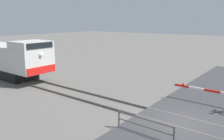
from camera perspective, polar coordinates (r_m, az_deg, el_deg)
The scene contains 5 objects.
ground_plane at distance 13.68m, azimuth 17.07°, elevation -12.64°, with size 160.00×160.00×0.00m, color #605E59.
rail_track_left at distance 13.04m, azimuth 15.94°, elevation -13.49°, with size 0.08×80.00×0.15m, color #59544C.
rail_track_right at distance 14.28m, azimuth 18.13°, elevation -11.32°, with size 0.08×80.00×0.15m, color #59544C.
road_surface at distance 13.65m, azimuth 17.09°, elevation -12.36°, with size 36.00×5.12×0.15m, color #38383A.
guard_railing at distance 11.72m, azimuth 8.00°, elevation -13.15°, with size 0.08×3.14×0.95m.
Camera 1 is at (-11.78, -4.09, 5.63)m, focal length 37.00 mm.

